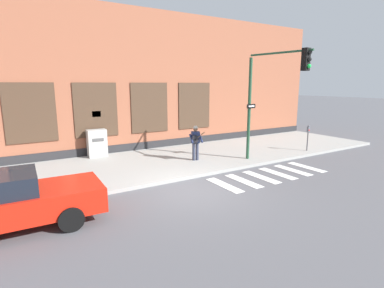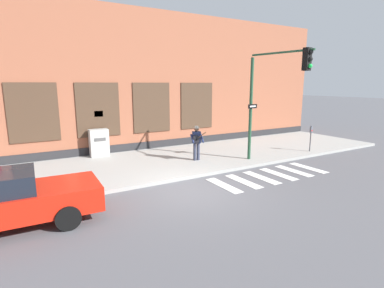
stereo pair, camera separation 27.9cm
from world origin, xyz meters
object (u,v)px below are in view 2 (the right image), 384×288
busker (197,141)px  utility_box (99,143)px  traffic_light (272,87)px  parking_meter (311,134)px  red_car (6,200)px

busker → utility_box: busker is taller
traffic_light → parking_meter: 4.73m
red_car → busker: busker is taller
traffic_light → utility_box: (-6.41, 5.52, -2.81)m
busker → traffic_light: 4.26m
utility_box → parking_meter: bearing=-24.6°
busker → traffic_light: (2.55, -2.26, 2.56)m
traffic_light → utility_box: bearing=139.3°
red_car → busker: (7.79, 3.20, 0.32)m
red_car → parking_meter: bearing=7.0°
utility_box → red_car: bearing=-121.4°
red_car → parking_meter: parking_meter is taller
red_car → traffic_light: traffic_light is taller
red_car → traffic_light: size_ratio=0.92×
busker → utility_box: (-3.86, 3.26, -0.26)m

